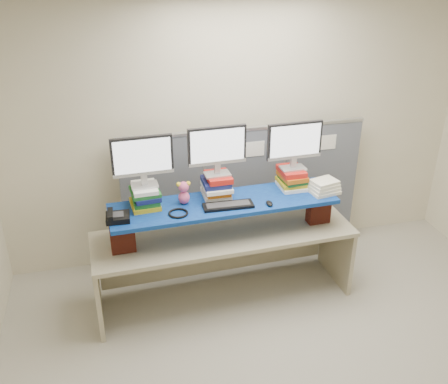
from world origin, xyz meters
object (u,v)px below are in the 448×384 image
object	(u,v)px
blue_board	(224,204)
keyboard	(228,205)
monitor_right	(295,143)
desk_phone	(117,217)
monitor_center	(217,148)
desk	(224,246)
monitor_left	(142,159)

from	to	relation	value
blue_board	keyboard	world-z (taller)	keyboard
monitor_right	desk_phone	world-z (taller)	monitor_right
monitor_center	keyboard	distance (m)	0.52
desk	monitor_right	world-z (taller)	monitor_right
monitor_left	monitor_right	distance (m)	1.41
monitor_center	keyboard	size ratio (longest dim) A/B	1.16
blue_board	desk_phone	distance (m)	0.97
monitor_center	monitor_left	bearing A→B (deg)	180.00
monitor_left	keyboard	bearing A→B (deg)	-17.46
desk	blue_board	bearing A→B (deg)	0.00
monitor_left	monitor_center	xyz separation A→B (m)	(0.66, 0.02, 0.02)
monitor_left	monitor_right	world-z (taller)	monitor_left
monitor_left	keyboard	size ratio (longest dim) A/B	1.16
blue_board	keyboard	size ratio (longest dim) A/B	4.54
desk	blue_board	size ratio (longest dim) A/B	1.20
desk	blue_board	xyz separation A→B (m)	(0.00, 0.00, 0.46)
monitor_left	desk_phone	distance (m)	0.54
desk_phone	desk	bearing A→B (deg)	8.77
monitor_right	monitor_center	bearing A→B (deg)	-180.00
monitor_center	desk_phone	distance (m)	1.06
desk_phone	monitor_left	bearing A→B (deg)	39.48
desk	monitor_center	size ratio (longest dim) A/B	4.68
monitor_center	desk_phone	size ratio (longest dim) A/B	2.56
monitor_left	monitor_right	bearing A→B (deg)	0.00
monitor_center	monitor_right	distance (m)	0.75
monitor_center	keyboard	bearing A→B (deg)	-79.92
blue_board	monitor_right	bearing A→B (deg)	9.42
blue_board	monitor_center	xyz separation A→B (m)	(-0.03, 0.12, 0.50)
desk	monitor_center	world-z (taller)	monitor_center
monitor_left	desk_phone	bearing A→B (deg)	-144.94
monitor_center	keyboard	world-z (taller)	monitor_center
blue_board	monitor_right	world-z (taller)	monitor_right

